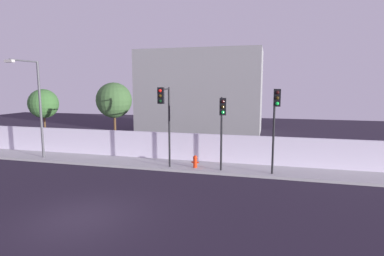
# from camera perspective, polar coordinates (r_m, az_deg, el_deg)

# --- Properties ---
(ground_plane) EXTENTS (80.00, 80.00, 0.00)m
(ground_plane) POSITION_cam_1_polar(r_m,az_deg,el_deg) (12.83, -20.37, -15.69)
(ground_plane) COLOR #251D2C
(sidewalk) EXTENTS (36.00, 2.40, 0.15)m
(sidewalk) POSITION_cam_1_polar(r_m,az_deg,el_deg) (19.70, -6.63, -6.75)
(sidewalk) COLOR #ABABAB
(sidewalk) RESTS_ON ground
(perimeter_wall) EXTENTS (36.00, 0.18, 1.80)m
(perimeter_wall) POSITION_cam_1_polar(r_m,az_deg,el_deg) (20.67, -5.39, -3.28)
(perimeter_wall) COLOR silver
(perimeter_wall) RESTS_ON sidewalk
(traffic_light_left) EXTENTS (0.34, 1.65, 4.82)m
(traffic_light_left) POSITION_cam_1_polar(r_m,az_deg,el_deg) (17.44, -5.11, 3.36)
(traffic_light_left) COLOR black
(traffic_light_left) RESTS_ON sidewalk
(traffic_light_center) EXTENTS (0.52, 1.69, 4.27)m
(traffic_light_center) POSITION_cam_1_polar(r_m,az_deg,el_deg) (16.61, 5.69, 1.85)
(traffic_light_center) COLOR black
(traffic_light_center) RESTS_ON sidewalk
(traffic_light_right) EXTENTS (0.36, 1.19, 4.74)m
(traffic_light_right) POSITION_cam_1_polar(r_m,az_deg,el_deg) (16.70, 15.41, 2.66)
(traffic_light_right) COLOR black
(traffic_light_right) RESTS_ON sidewalk
(street_lamp_curbside) EXTENTS (0.61, 2.34, 6.52)m
(street_lamp_curbside) POSITION_cam_1_polar(r_m,az_deg,el_deg) (22.75, -27.27, 4.58)
(street_lamp_curbside) COLOR #4C4C51
(street_lamp_curbside) RESTS_ON sidewalk
(fire_hydrant) EXTENTS (0.44, 0.26, 0.74)m
(fire_hydrant) POSITION_cam_1_polar(r_m,az_deg,el_deg) (18.42, 0.60, -6.21)
(fire_hydrant) COLOR red
(fire_hydrant) RESTS_ON sidewalk
(roadside_tree_leftmost) EXTENTS (2.28, 2.28, 4.82)m
(roadside_tree_leftmost) POSITION_cam_1_polar(r_m,az_deg,el_deg) (26.61, -26.14, 4.11)
(roadside_tree_leftmost) COLOR brown
(roadside_tree_leftmost) RESTS_ON ground
(roadside_tree_midleft) EXTENTS (2.60, 2.60, 5.31)m
(roadside_tree_midleft) POSITION_cam_1_polar(r_m,az_deg,el_deg) (23.08, -14.44, 5.04)
(roadside_tree_midleft) COLOR brown
(roadside_tree_midleft) RESTS_ON ground
(low_building_distant) EXTENTS (13.38, 6.00, 8.91)m
(low_building_distant) POSITION_cam_1_polar(r_m,az_deg,el_deg) (33.94, 1.49, 6.86)
(low_building_distant) COLOR gray
(low_building_distant) RESTS_ON ground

